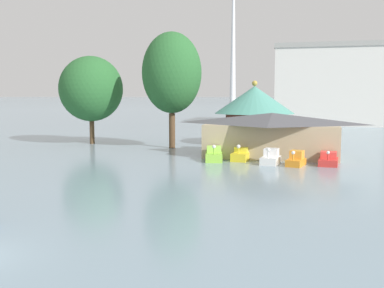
{
  "coord_description": "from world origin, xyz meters",
  "views": [
    {
      "loc": [
        13.01,
        -14.54,
        6.47
      ],
      "look_at": [
        4.33,
        19.52,
        2.61
      ],
      "focal_mm": 42.7,
      "sensor_mm": 36.0,
      "label": 1
    }
  ],
  "objects_px": {
    "pedal_boat_white": "(271,158)",
    "background_building_block": "(327,85)",
    "pedal_boat_orange": "(296,160)",
    "shoreline_tree_tall_left": "(91,89)",
    "boathouse": "(272,134)",
    "distant_broadcast_tower": "(233,5)",
    "pedal_boat_red": "(328,160)",
    "shoreline_tree_mid": "(172,73)",
    "pedal_boat_lime": "(214,155)",
    "green_roof_pavilion": "(254,110)",
    "pedal_boat_yellow": "(241,155)"
  },
  "relations": [
    {
      "from": "pedal_boat_orange",
      "to": "background_building_block",
      "type": "xyz_separation_m",
      "value": [
        4.7,
        62.0,
        7.86
      ]
    },
    {
      "from": "pedal_boat_red",
      "to": "shoreline_tree_mid",
      "type": "bearing_deg",
      "value": -112.81
    },
    {
      "from": "green_roof_pavilion",
      "to": "shoreline_tree_mid",
      "type": "relative_size",
      "value": 0.75
    },
    {
      "from": "pedal_boat_lime",
      "to": "pedal_boat_yellow",
      "type": "height_order",
      "value": "pedal_boat_lime"
    },
    {
      "from": "shoreline_tree_tall_left",
      "to": "shoreline_tree_mid",
      "type": "height_order",
      "value": "shoreline_tree_mid"
    },
    {
      "from": "shoreline_tree_tall_left",
      "to": "distant_broadcast_tower",
      "type": "height_order",
      "value": "distant_broadcast_tower"
    },
    {
      "from": "pedal_boat_yellow",
      "to": "shoreline_tree_tall_left",
      "type": "relative_size",
      "value": 0.24
    },
    {
      "from": "boathouse",
      "to": "shoreline_tree_tall_left",
      "type": "bearing_deg",
      "value": 165.48
    },
    {
      "from": "shoreline_tree_mid",
      "to": "pedal_boat_white",
      "type": "bearing_deg",
      "value": -38.02
    },
    {
      "from": "pedal_boat_red",
      "to": "background_building_block",
      "type": "relative_size",
      "value": 0.14
    },
    {
      "from": "pedal_boat_white",
      "to": "shoreline_tree_mid",
      "type": "height_order",
      "value": "shoreline_tree_mid"
    },
    {
      "from": "pedal_boat_orange",
      "to": "pedal_boat_red",
      "type": "distance_m",
      "value": 3.08
    },
    {
      "from": "pedal_boat_yellow",
      "to": "green_roof_pavilion",
      "type": "relative_size",
      "value": 0.26
    },
    {
      "from": "shoreline_tree_tall_left",
      "to": "pedal_boat_orange",
      "type": "bearing_deg",
      "value": -24.97
    },
    {
      "from": "pedal_boat_yellow",
      "to": "pedal_boat_red",
      "type": "relative_size",
      "value": 0.89
    },
    {
      "from": "pedal_boat_white",
      "to": "green_roof_pavilion",
      "type": "xyz_separation_m",
      "value": [
        -3.52,
        16.85,
        3.8
      ]
    },
    {
      "from": "pedal_boat_white",
      "to": "distant_broadcast_tower",
      "type": "distance_m",
      "value": 282.6
    },
    {
      "from": "pedal_boat_red",
      "to": "boathouse",
      "type": "relative_size",
      "value": 0.21
    },
    {
      "from": "pedal_boat_red",
      "to": "shoreline_tree_tall_left",
      "type": "relative_size",
      "value": 0.26
    },
    {
      "from": "pedal_boat_red",
      "to": "background_building_block",
      "type": "bearing_deg",
      "value": -177.2
    },
    {
      "from": "pedal_boat_red",
      "to": "pedal_boat_white",
      "type": "bearing_deg",
      "value": -78.41
    },
    {
      "from": "pedal_boat_orange",
      "to": "shoreline_tree_tall_left",
      "type": "relative_size",
      "value": 0.24
    },
    {
      "from": "pedal_boat_red",
      "to": "shoreline_tree_mid",
      "type": "distance_m",
      "value": 21.67
    },
    {
      "from": "pedal_boat_white",
      "to": "background_building_block",
      "type": "xyz_separation_m",
      "value": [
        7.02,
        61.49,
        7.83
      ]
    },
    {
      "from": "pedal_boat_orange",
      "to": "shoreline_tree_mid",
      "type": "relative_size",
      "value": 0.2
    },
    {
      "from": "pedal_boat_lime",
      "to": "shoreline_tree_tall_left",
      "type": "xyz_separation_m",
      "value": [
        -18.53,
        11.19,
        6.56
      ]
    },
    {
      "from": "boathouse",
      "to": "green_roof_pavilion",
      "type": "distance_m",
      "value": 11.83
    },
    {
      "from": "pedal_boat_white",
      "to": "background_building_block",
      "type": "height_order",
      "value": "background_building_block"
    },
    {
      "from": "pedal_boat_lime",
      "to": "boathouse",
      "type": "distance_m",
      "value": 7.44
    },
    {
      "from": "pedal_boat_lime",
      "to": "background_building_block",
      "type": "height_order",
      "value": "background_building_block"
    },
    {
      "from": "pedal_boat_orange",
      "to": "pedal_boat_white",
      "type": "bearing_deg",
      "value": -89.22
    },
    {
      "from": "boathouse",
      "to": "green_roof_pavilion",
      "type": "bearing_deg",
      "value": 105.74
    },
    {
      "from": "boathouse",
      "to": "distant_broadcast_tower",
      "type": "bearing_deg",
      "value": 100.11
    },
    {
      "from": "pedal_boat_orange",
      "to": "green_roof_pavilion",
      "type": "distance_m",
      "value": 18.72
    },
    {
      "from": "pedal_boat_lime",
      "to": "pedal_boat_red",
      "type": "relative_size",
      "value": 1.05
    },
    {
      "from": "pedal_boat_yellow",
      "to": "pedal_boat_white",
      "type": "distance_m",
      "value": 3.31
    },
    {
      "from": "pedal_boat_yellow",
      "to": "green_roof_pavilion",
      "type": "xyz_separation_m",
      "value": [
        -0.54,
        15.4,
        3.82
      ]
    },
    {
      "from": "shoreline_tree_tall_left",
      "to": "background_building_block",
      "type": "xyz_separation_m",
      "value": [
        31.06,
        49.73,
        1.26
      ]
    },
    {
      "from": "pedal_boat_lime",
      "to": "green_roof_pavilion",
      "type": "bearing_deg",
      "value": 161.35
    },
    {
      "from": "boathouse",
      "to": "pedal_boat_red",
      "type": "bearing_deg",
      "value": -42.0
    },
    {
      "from": "pedal_boat_yellow",
      "to": "pedal_boat_orange",
      "type": "relative_size",
      "value": 0.99
    },
    {
      "from": "pedal_boat_lime",
      "to": "pedal_boat_orange",
      "type": "bearing_deg",
      "value": 70.43
    },
    {
      "from": "green_roof_pavilion",
      "to": "background_building_block",
      "type": "height_order",
      "value": "background_building_block"
    },
    {
      "from": "pedal_boat_white",
      "to": "pedal_boat_orange",
      "type": "bearing_deg",
      "value": 84.35
    },
    {
      "from": "pedal_boat_lime",
      "to": "background_building_block",
      "type": "xyz_separation_m",
      "value": [
        12.53,
        60.92,
        7.83
      ]
    },
    {
      "from": "pedal_boat_orange",
      "to": "distant_broadcast_tower",
      "type": "relative_size",
      "value": 0.02
    },
    {
      "from": "shoreline_tree_mid",
      "to": "distant_broadcast_tower",
      "type": "xyz_separation_m",
      "value": [
        -35.09,
        260.89,
        57.32
      ]
    },
    {
      "from": "pedal_boat_yellow",
      "to": "distant_broadcast_tower",
      "type": "bearing_deg",
      "value": -164.94
    },
    {
      "from": "shoreline_tree_tall_left",
      "to": "distant_broadcast_tower",
      "type": "distance_m",
      "value": 266.65
    },
    {
      "from": "pedal_boat_lime",
      "to": "green_roof_pavilion",
      "type": "xyz_separation_m",
      "value": [
        1.99,
        16.28,
        3.79
      ]
    }
  ]
}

